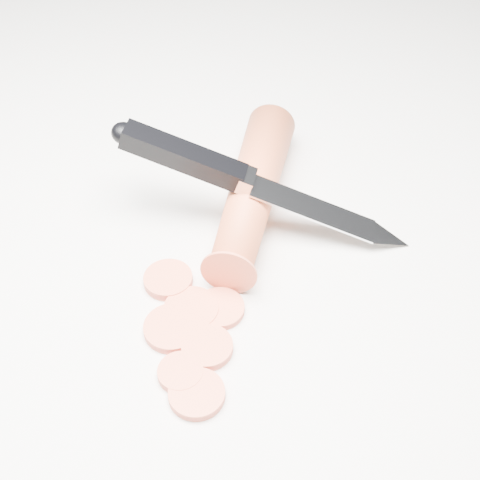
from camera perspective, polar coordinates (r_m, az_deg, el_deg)
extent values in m
plane|color=silver|center=(0.50, -4.79, -2.93)|extent=(2.40, 2.40, 0.00)
cylinder|color=#D14D24|center=(0.53, 1.10, 4.30)|extent=(0.10, 0.18, 0.04)
cylinder|color=#E25A39|center=(0.49, -6.15, -3.39)|extent=(0.04, 0.04, 0.01)
cylinder|color=#E25A39|center=(0.46, -5.79, -7.49)|extent=(0.04, 0.04, 0.01)
cylinder|color=#E25A39|center=(0.47, -1.76, -5.86)|extent=(0.04, 0.04, 0.01)
cylinder|color=#E25A39|center=(0.44, -5.10, -11.21)|extent=(0.03, 0.03, 0.01)
cylinder|color=#E25A39|center=(0.45, -2.82, -9.12)|extent=(0.03, 0.03, 0.01)
cylinder|color=#E25A39|center=(0.47, -4.18, -5.96)|extent=(0.04, 0.04, 0.01)
cylinder|color=#E25A39|center=(0.43, -3.71, -12.97)|extent=(0.04, 0.04, 0.01)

